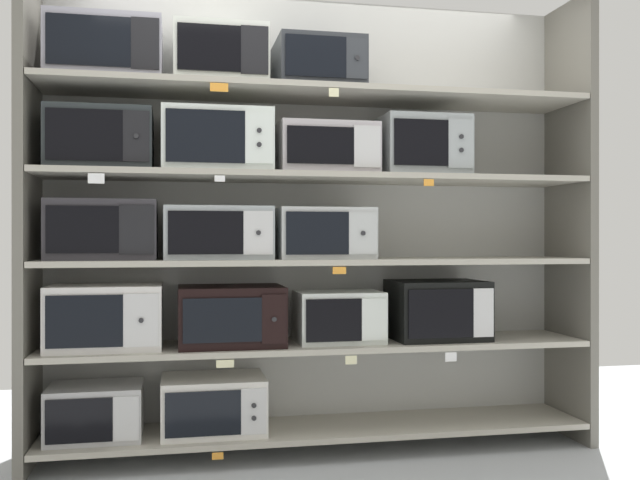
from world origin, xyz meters
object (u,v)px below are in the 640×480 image
object	(u,v)px
microwave_4	(339,317)
microwave_7	(218,233)
microwave_2	(106,317)
microwave_10	(216,142)
microwave_6	(103,230)
microwave_8	(323,233)
microwave_1	(213,404)
microwave_11	(326,150)
microwave_9	(101,140)
microwave_0	(96,412)
microwave_12	(422,147)
microwave_15	(318,66)
microwave_14	(220,58)
microwave_3	(231,316)
microwave_5	(437,310)
microwave_13	(106,51)

from	to	relation	value
microwave_4	microwave_7	world-z (taller)	microwave_7
microwave_2	microwave_10	size ratio (longest dim) A/B	1.00
microwave_6	microwave_8	world-z (taller)	microwave_6
microwave_1	microwave_11	world-z (taller)	microwave_11
microwave_8	microwave_9	world-z (taller)	microwave_9
microwave_0	microwave_12	distance (m)	2.21
microwave_9	microwave_15	world-z (taller)	microwave_15
microwave_0	microwave_14	bearing A→B (deg)	0.01
microwave_3	microwave_8	bearing A→B (deg)	-0.04
microwave_0	microwave_11	distance (m)	1.80
microwave_1	microwave_8	distance (m)	1.07
microwave_8	microwave_14	world-z (taller)	microwave_14
microwave_5	microwave_13	distance (m)	2.22
microwave_12	microwave_14	world-z (taller)	microwave_14
microwave_2	microwave_5	size ratio (longest dim) A/B	1.10
microwave_4	microwave_5	size ratio (longest dim) A/B	0.90
microwave_2	microwave_12	xyz separation A→B (m)	(1.68, 0.00, 0.90)
microwave_6	microwave_10	bearing A→B (deg)	-0.03
microwave_12	microwave_6	bearing A→B (deg)	180.00
microwave_2	microwave_3	distance (m)	0.63
microwave_14	microwave_15	distance (m)	0.52
microwave_8	microwave_14	bearing A→B (deg)	179.98
microwave_14	microwave_6	bearing A→B (deg)	180.00
microwave_5	microwave_13	bearing A→B (deg)	180.00
microwave_0	microwave_1	size ratio (longest dim) A/B	0.87
microwave_6	microwave_7	world-z (taller)	microwave_6
microwave_1	microwave_13	distance (m)	1.89
microwave_4	microwave_9	distance (m)	1.54
microwave_4	microwave_6	size ratio (longest dim) A/B	0.85
microwave_4	microwave_3	bearing A→B (deg)	179.97
microwave_3	microwave_4	xyz separation A→B (m)	(0.58, -0.00, -0.02)
microwave_7	microwave_15	size ratio (longest dim) A/B	1.22
microwave_2	microwave_8	xyz separation A→B (m)	(1.12, -0.00, 0.42)
microwave_3	microwave_10	bearing A→B (deg)	-179.67
microwave_2	microwave_7	bearing A→B (deg)	-0.01
microwave_8	microwave_13	distance (m)	1.45
microwave_10	microwave_13	size ratio (longest dim) A/B	1.00
microwave_1	microwave_6	distance (m)	1.06
microwave_5	microwave_8	world-z (taller)	microwave_8
microwave_7	microwave_15	xyz separation A→B (m)	(0.53, -0.00, 0.89)
microwave_10	microwave_15	bearing A→B (deg)	0.01
microwave_0	microwave_13	bearing A→B (deg)	0.07
microwave_5	microwave_15	size ratio (longest dim) A/B	1.12
microwave_2	microwave_11	bearing A→B (deg)	0.01
microwave_8	microwave_7	bearing A→B (deg)	179.99
microwave_3	microwave_8	size ratio (longest dim) A/B	1.08
microwave_0	microwave_1	xyz separation A→B (m)	(0.59, 0.00, 0.01)
microwave_12	microwave_10	bearing A→B (deg)	-179.99
microwave_4	microwave_10	world-z (taller)	microwave_10
microwave_0	microwave_8	distance (m)	1.48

